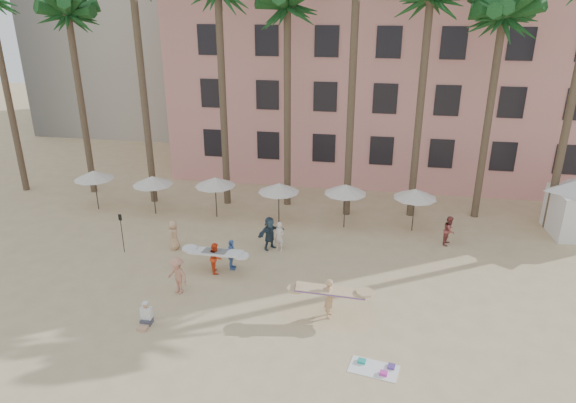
% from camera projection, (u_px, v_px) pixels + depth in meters
% --- Properties ---
extents(ground, '(120.00, 120.00, 0.00)m').
position_uv_depth(ground, '(244.00, 352.00, 19.97)').
color(ground, '#D1B789').
rests_on(ground, ground).
extents(pink_hotel, '(35.00, 14.00, 16.00)m').
position_uv_depth(pink_hotel, '(412.00, 65.00, 39.71)').
color(pink_hotel, pink).
rests_on(pink_hotel, ground).
extents(umbrella_row, '(22.50, 2.70, 2.73)m').
position_uv_depth(umbrella_row, '(246.00, 184.00, 31.04)').
color(umbrella_row, '#332B23').
rests_on(umbrella_row, ground).
extents(beach_towel, '(1.95, 1.31, 0.14)m').
position_uv_depth(beach_towel, '(375.00, 368.00, 19.03)').
color(beach_towel, white).
rests_on(beach_towel, ground).
extents(carrier_yellow, '(2.98, 0.98, 1.83)m').
position_uv_depth(carrier_yellow, '(330.00, 296.00, 21.82)').
color(carrier_yellow, tan).
rests_on(carrier_yellow, ground).
extents(carrier_white, '(2.88, 1.11, 1.58)m').
position_uv_depth(carrier_white, '(215.00, 256.00, 25.51)').
color(carrier_white, '#F9441A').
rests_on(carrier_white, ground).
extents(beachgoers, '(15.56, 8.53, 1.87)m').
position_uv_depth(beachgoers, '(261.00, 245.00, 26.63)').
color(beachgoers, tan).
rests_on(beachgoers, ground).
extents(paddle, '(0.18, 0.04, 2.23)m').
position_uv_depth(paddle, '(121.00, 228.00, 27.29)').
color(paddle, black).
rests_on(paddle, ground).
extents(seated_man, '(0.45, 0.79, 1.02)m').
position_uv_depth(seated_man, '(146.00, 317.00, 21.52)').
color(seated_man, '#3F3F4C').
rests_on(seated_man, ground).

